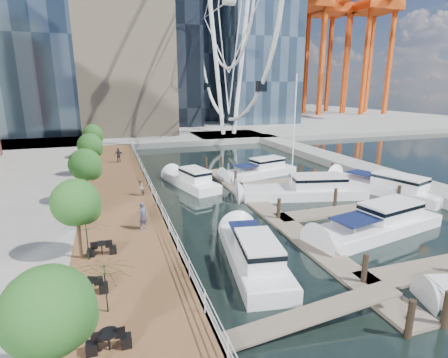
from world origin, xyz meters
name	(u,v)px	position (x,y,z in m)	size (l,w,h in m)	color
ground	(295,275)	(0.00, 0.00, 0.00)	(520.00, 520.00, 0.00)	black
boardwalk	(119,203)	(-9.00, 15.00, 0.50)	(6.00, 60.00, 1.00)	brown
seawall	(154,199)	(-6.00, 15.00, 0.50)	(0.25, 60.00, 1.00)	#595954
land_far	(138,118)	(0.00, 102.00, 0.50)	(200.00, 114.00, 1.00)	gray
breakwater	(356,167)	(20.00, 20.00, 0.50)	(4.00, 60.00, 1.00)	gray
pier	(229,137)	(14.00, 52.00, 0.50)	(14.00, 12.00, 1.00)	gray
railing	(152,188)	(-6.10, 15.00, 1.52)	(0.10, 60.00, 1.05)	white
floating_docks	(318,201)	(7.97, 9.98, 0.49)	(16.00, 34.00, 2.60)	#6D6051
ferris_wheel	(229,1)	(14.00, 52.00, 25.92)	(5.80, 45.60, 47.80)	white
port_cranes	(332,59)	(67.67, 95.67, 20.00)	(40.00, 52.00, 38.00)	#D84C14
street_trees	(85,165)	(-11.40, 14.00, 4.29)	(2.60, 42.60, 4.60)	#3F2B1C
cafe_tables	(98,311)	(-10.40, -2.00, 1.37)	(2.50, 13.70, 0.74)	black
yacht_foreground	(377,233)	(8.70, 3.44, 0.00)	(3.16, 11.79, 2.15)	white
pedestrian_near	(143,216)	(-7.64, 7.08, 1.95)	(0.69, 0.46, 1.90)	#4D4D67
pedestrian_mid	(140,187)	(-7.10, 14.92, 1.75)	(0.73, 0.57, 1.50)	gray
pedestrian_far	(119,155)	(-8.38, 30.18, 1.92)	(1.08, 0.45, 1.84)	#31343D
moored_yachts	(302,199)	(7.58, 12.08, 0.00)	(23.86, 32.40, 11.50)	silver
cafe_seating	(103,293)	(-10.13, -1.95, 2.15)	(4.74, 14.66, 2.30)	#103A1B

